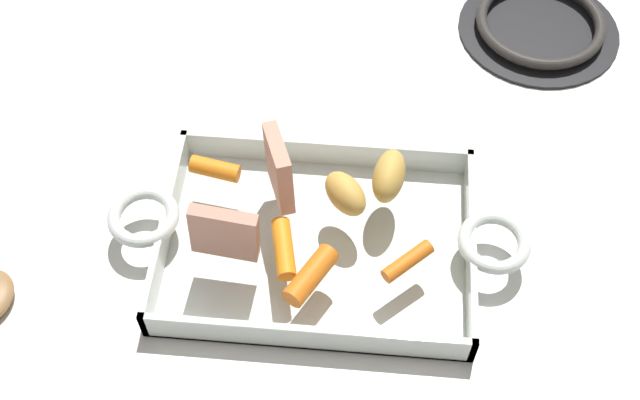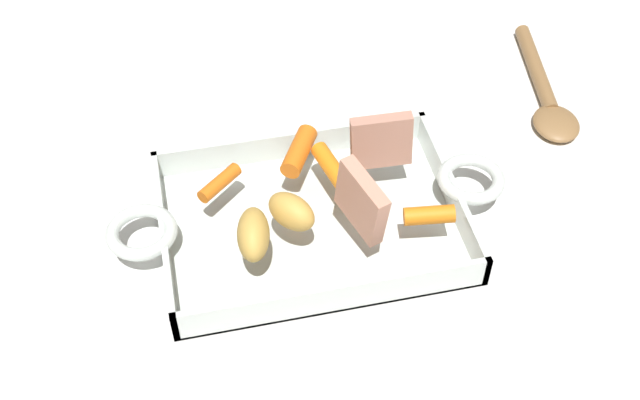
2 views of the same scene
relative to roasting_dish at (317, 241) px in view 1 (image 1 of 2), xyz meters
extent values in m
plane|color=white|center=(0.00, 0.00, -0.01)|extent=(1.93, 1.93, 0.00)
cube|color=silver|center=(0.00, 0.00, -0.01)|extent=(0.32, 0.23, 0.01)
cube|color=silver|center=(0.00, 0.11, 0.01)|extent=(0.32, 0.01, 0.04)
cube|color=silver|center=(0.00, -0.11, 0.01)|extent=(0.32, 0.01, 0.04)
cube|color=silver|center=(0.16, 0.00, 0.01)|extent=(0.01, 0.23, 0.04)
cube|color=silver|center=(-0.16, 0.00, 0.01)|extent=(0.01, 0.23, 0.04)
torus|color=silver|center=(0.18, 0.00, 0.02)|extent=(0.07, 0.07, 0.01)
torus|color=silver|center=(-0.18, 0.00, 0.02)|extent=(0.07, 0.07, 0.01)
cube|color=tan|center=(0.09, 0.04, 0.06)|extent=(0.07, 0.02, 0.07)
cube|color=tan|center=(0.04, -0.04, 0.06)|extent=(0.04, 0.08, 0.08)
cylinder|color=orange|center=(-0.09, 0.04, 0.04)|extent=(0.05, 0.05, 0.02)
cylinder|color=orange|center=(0.00, 0.06, 0.04)|extent=(0.05, 0.07, 0.02)
cylinder|color=orange|center=(0.03, 0.04, 0.04)|extent=(0.03, 0.07, 0.02)
cylinder|color=orange|center=(0.11, -0.05, 0.04)|extent=(0.05, 0.03, 0.02)
ellipsoid|color=gold|center=(-0.03, -0.03, 0.05)|extent=(0.06, 0.06, 0.04)
ellipsoid|color=gold|center=(-0.07, -0.05, 0.05)|extent=(0.04, 0.07, 0.04)
cylinder|color=black|center=(-0.25, -0.35, -0.01)|extent=(0.20, 0.20, 0.01)
torus|color=#2D2B28|center=(-0.25, -0.35, 0.00)|extent=(0.16, 0.16, 0.01)
camera|label=1|loc=(-0.04, 0.45, 0.72)|focal=45.86mm
camera|label=2|loc=(-0.12, -0.57, 0.66)|focal=45.77mm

